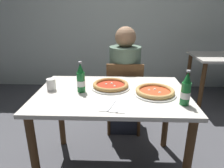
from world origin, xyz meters
TOP-DOWN VIEW (x-y plane):
  - ground_plane at (0.00, 0.00)m, footprint 8.00×8.00m
  - back_wall_tiled at (0.00, 2.20)m, footprint 7.00×0.10m
  - dining_table_main at (0.00, 0.00)m, footprint 1.20×0.80m
  - chair_behind_table at (0.12, 0.61)m, footprint 0.41×0.41m
  - diner_seated at (0.12, 0.66)m, footprint 0.34×0.34m
  - dining_table_background at (1.53, 1.42)m, footprint 0.80×0.70m
  - pizza_margherita_near at (0.34, -0.03)m, footprint 0.33×0.33m
  - pizza_marinara_far at (-0.01, 0.10)m, footprint 0.33×0.33m
  - beer_bottle_left at (-0.24, -0.00)m, footprint 0.07×0.07m
  - beer_bottle_center at (0.51, -0.21)m, footprint 0.07×0.07m
  - napkin_with_cutlery at (0.03, -0.26)m, footprint 0.21×0.21m
  - paper_cup at (-0.49, 0.03)m, footprint 0.07×0.07m

SIDE VIEW (x-z plane):
  - ground_plane at x=0.00m, z-range 0.00..0.00m
  - chair_behind_table at x=0.12m, z-range 0.06..0.91m
  - diner_seated at x=0.12m, z-range -0.02..1.19m
  - dining_table_background at x=1.53m, z-range 0.22..0.97m
  - dining_table_main at x=0.00m, z-range 0.26..1.01m
  - napkin_with_cutlery at x=0.03m, z-range 0.75..0.76m
  - pizza_margherita_near at x=0.34m, z-range 0.75..0.79m
  - pizza_marinara_far at x=-0.01m, z-range 0.75..0.79m
  - paper_cup at x=-0.49m, z-range 0.75..0.84m
  - beer_bottle_left at x=-0.24m, z-range 0.73..0.98m
  - beer_bottle_center at x=0.51m, z-range 0.73..0.98m
  - back_wall_tiled at x=0.00m, z-range 0.00..2.60m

